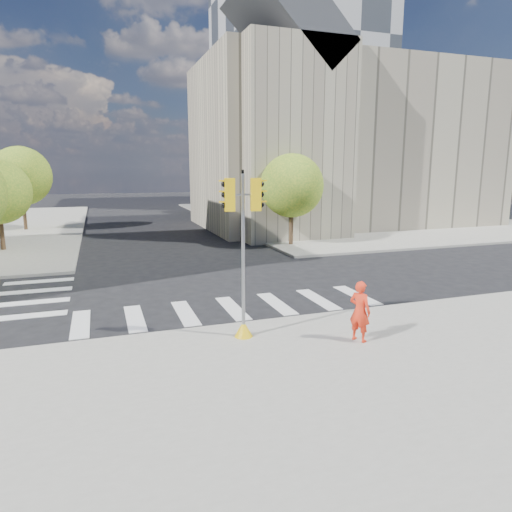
{
  "coord_description": "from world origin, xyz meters",
  "views": [
    {
      "loc": [
        -4.68,
        -17.98,
        5.27
      ],
      "look_at": [
        0.62,
        -2.66,
        2.1
      ],
      "focal_mm": 32.0,
      "sensor_mm": 36.0,
      "label": 1
    }
  ],
  "objects": [
    {
      "name": "tree_re_near",
      "position": [
        7.5,
        10.0,
        4.05
      ],
      "size": [
        4.2,
        4.2,
        6.16
      ],
      "color": "#382616",
      "rests_on": "ground"
    },
    {
      "name": "tree_re_mid",
      "position": [
        7.5,
        22.0,
        4.35
      ],
      "size": [
        4.6,
        4.6,
        6.66
      ],
      "color": "#382616",
      "rests_on": "ground"
    },
    {
      "name": "lamp_near",
      "position": [
        8.0,
        14.0,
        4.58
      ],
      "size": [
        0.35,
        0.18,
        8.11
      ],
      "color": "black",
      "rests_on": "sidewalk_far_right"
    },
    {
      "name": "tree_re_far",
      "position": [
        7.5,
        34.0,
        3.87
      ],
      "size": [
        4.0,
        4.0,
        5.88
      ],
      "color": "#382616",
      "rests_on": "ground"
    },
    {
      "name": "civic_building",
      "position": [
        15.59,
        19.12,
        7.26
      ],
      "size": [
        26.0,
        16.0,
        19.39
      ],
      "color": "#9E967E",
      "rests_on": "ground"
    },
    {
      "name": "office_tower",
      "position": [
        22.0,
        42.0,
        15.0
      ],
      "size": [
        20.0,
        18.0,
        30.0
      ],
      "primitive_type": "cube",
      "color": "#9EA0A3",
      "rests_on": "ground"
    },
    {
      "name": "traffic_signal",
      "position": [
        -0.7,
        -5.3,
        2.31
      ],
      "size": [
        1.08,
        0.56,
        5.04
      ],
      "rotation": [
        0.0,
        0.0,
        -0.19
      ],
      "color": "#DEAF0B",
      "rests_on": "sidewalk_near"
    },
    {
      "name": "lamp_far",
      "position": [
        8.0,
        28.0,
        4.58
      ],
      "size": [
        0.35,
        0.18,
        8.11
      ],
      "color": "black",
      "rests_on": "sidewalk_far_right"
    },
    {
      "name": "ground",
      "position": [
        0.0,
        0.0,
        0.0
      ],
      "size": [
        160.0,
        160.0,
        0.0
      ],
      "primitive_type": "plane",
      "color": "black",
      "rests_on": "ground"
    },
    {
      "name": "tree_lw_far",
      "position": [
        -10.5,
        24.0,
        4.54
      ],
      "size": [
        4.8,
        4.8,
        6.95
      ],
      "color": "#382616",
      "rests_on": "ground"
    },
    {
      "name": "sidewalk_near",
      "position": [
        0.0,
        -11.0,
        0.07
      ],
      "size": [
        30.0,
        14.0,
        0.15
      ],
      "primitive_type": "cube",
      "color": "gray",
      "rests_on": "ground"
    },
    {
      "name": "sidewalk_far_right",
      "position": [
        20.0,
        26.0,
        0.07
      ],
      "size": [
        28.0,
        40.0,
        0.15
      ],
      "primitive_type": "cube",
      "color": "gray",
      "rests_on": "ground"
    },
    {
      "name": "photographer",
      "position": [
        2.47,
        -6.75,
        1.07
      ],
      "size": [
        0.71,
        0.8,
        1.84
      ],
      "primitive_type": "imported",
      "rotation": [
        0.0,
        0.0,
        2.08
      ],
      "color": "red",
      "rests_on": "sidewalk_near"
    }
  ]
}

